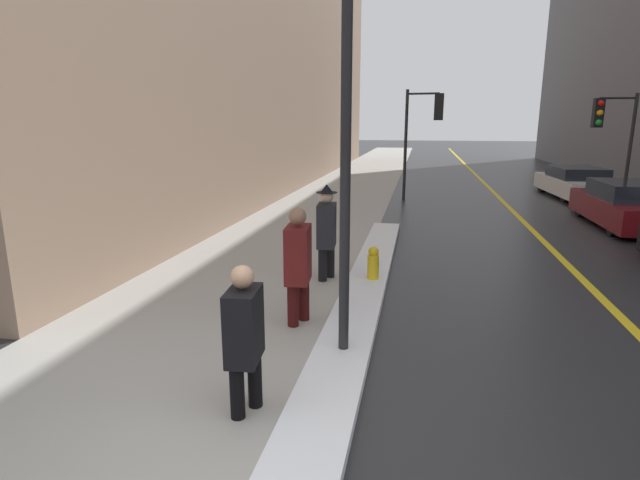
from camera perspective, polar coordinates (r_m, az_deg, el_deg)
The scene contains 12 objects.
sidewalk_slab at distance 18.60m, azimuth 1.86°, elevation 4.71°, with size 4.00×80.00×0.01m.
road_centre_stripe at distance 18.59m, azimuth 20.47°, elevation 3.86°, with size 0.16×80.00×0.00m.
snow_bank_curb at distance 8.40m, azimuth 5.10°, elevation -5.58°, with size 0.68×10.76×0.13m.
lamp_post at distance 5.58m, azimuth 3.06°, elevation 19.04°, with size 0.28×0.28×5.66m.
traffic_light_near at distance 18.31m, azimuth 11.99°, elevation 13.15°, with size 1.31×0.33×3.90m.
traffic_light_far at distance 18.51m, azimuth 30.26°, elevation 11.13°, with size 1.31×0.39×3.67m.
pedestrian_nearside at distance 4.83m, azimuth -8.65°, elevation -10.51°, with size 0.33×0.51×1.50m.
pedestrian_with_shoulder_bag at distance 6.87m, azimuth -2.51°, elevation -2.36°, with size 0.36×0.76×1.66m.
pedestrian_in_glasses at distance 8.82m, azimuth 0.76°, elevation 1.33°, with size 0.37×0.56×1.73m.
parked_car_maroon at distance 15.91m, azimuth 31.96°, elevation 3.35°, with size 1.91×4.35×1.23m.
parked_car_white at distance 21.23m, azimuth 27.11°, elevation 5.85°, with size 2.00×4.59×1.16m.
fire_hydrant at distance 8.68m, azimuth 6.09°, elevation -3.02°, with size 0.20×0.20×0.70m.
Camera 1 is at (1.04, -3.14, 2.76)m, focal length 28.00 mm.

